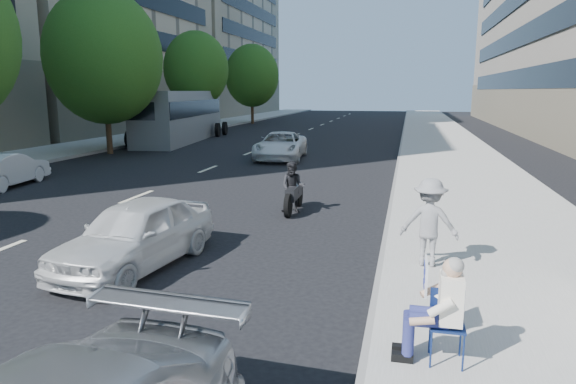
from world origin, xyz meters
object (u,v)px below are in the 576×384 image
(white_sedan_mid, at_px, (5,170))
(seated_protester, at_px, (439,303))
(bus, at_px, (181,116))
(motorcycle, at_px, (293,190))
(white_sedan_near, at_px, (135,234))
(jogger, at_px, (429,222))
(white_sedan_far, at_px, (281,146))

(white_sedan_mid, bearing_deg, seated_protester, 139.28)
(seated_protester, xyz_separation_m, bus, (-15.29, 26.06, 0.76))
(motorcycle, bearing_deg, white_sedan_mid, 171.00)
(white_sedan_near, distance_m, white_sedan_mid, 10.95)
(jogger, xyz_separation_m, white_sedan_far, (-6.55, 15.03, -0.30))
(jogger, relative_size, white_sedan_mid, 0.45)
(white_sedan_far, bearing_deg, white_sedan_mid, -133.92)
(white_sedan_far, distance_m, motorcycle, 11.30)
(white_sedan_near, xyz_separation_m, bus, (-9.87, 23.49, 0.98))
(seated_protester, height_order, white_sedan_far, seated_protester)
(seated_protester, xyz_separation_m, white_sedan_mid, (-14.18, 9.14, -0.27))
(seated_protester, relative_size, white_sedan_near, 0.34)
(white_sedan_mid, relative_size, motorcycle, 1.78)
(white_sedan_far, bearing_deg, seated_protester, -75.43)
(white_sedan_far, height_order, bus, bus)
(seated_protester, distance_m, white_sedan_mid, 16.87)
(jogger, relative_size, motorcycle, 0.80)
(white_sedan_mid, distance_m, motorcycle, 10.80)
(jogger, distance_m, white_sedan_far, 16.40)
(white_sedan_mid, height_order, bus, bus)
(jogger, relative_size, white_sedan_far, 0.34)
(seated_protester, relative_size, jogger, 0.80)
(white_sedan_mid, xyz_separation_m, white_sedan_far, (7.64, 9.41, 0.06))
(jogger, relative_size, white_sedan_near, 0.42)
(white_sedan_near, height_order, white_sedan_far, white_sedan_far)
(bus, bearing_deg, white_sedan_far, -47.88)
(white_sedan_near, bearing_deg, bus, 120.05)
(motorcycle, relative_size, bus, 0.17)
(white_sedan_near, relative_size, white_sedan_mid, 1.06)
(motorcycle, height_order, bus, bus)
(seated_protester, xyz_separation_m, white_sedan_far, (-6.54, 18.55, -0.21))
(white_sedan_far, bearing_deg, bus, 134.52)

